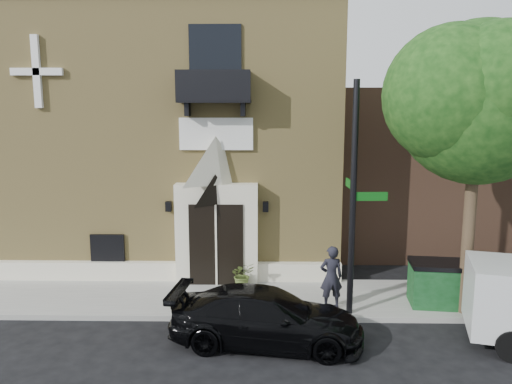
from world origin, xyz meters
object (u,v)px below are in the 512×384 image
(fire_hydrant, at_px, (495,302))
(dumpster, at_px, (445,283))
(street_sign, at_px, (354,199))
(pedestrian_near, at_px, (331,277))
(black_sedan, at_px, (266,317))

(fire_hydrant, bearing_deg, dumpster, 146.76)
(street_sign, distance_m, pedestrian_near, 2.35)
(street_sign, relative_size, fire_hydrant, 8.00)
(dumpster, relative_size, pedestrian_near, 1.14)
(black_sedan, height_order, pedestrian_near, pedestrian_near)
(street_sign, bearing_deg, fire_hydrant, -4.36)
(black_sedan, height_order, dumpster, dumpster)
(black_sedan, xyz_separation_m, pedestrian_near, (1.81, 1.92, 0.36))
(black_sedan, xyz_separation_m, street_sign, (2.30, 1.57, 2.63))
(black_sedan, bearing_deg, pedestrian_near, -36.48)
(street_sign, height_order, dumpster, street_sign)
(street_sign, relative_size, pedestrian_near, 3.52)
(black_sedan, distance_m, street_sign, 3.83)
(street_sign, height_order, pedestrian_near, street_sign)
(black_sedan, height_order, fire_hydrant, black_sedan)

